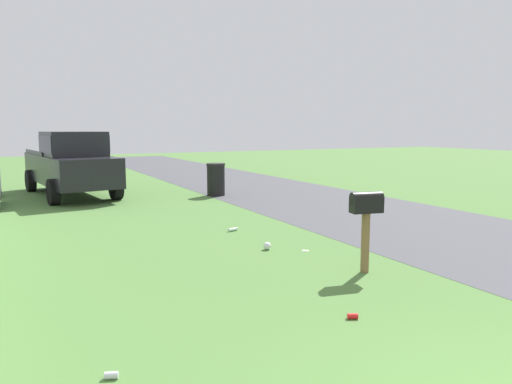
# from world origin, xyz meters

# --- Properties ---
(road_asphalt) EXTENTS (60.00, 5.03, 0.01)m
(road_asphalt) POSITION_xyz_m (6.00, -4.72, 0.00)
(road_asphalt) COLOR #47474C
(road_asphalt) RESTS_ON ground
(mailbox) EXTENTS (0.29, 0.52, 1.25)m
(mailbox) POSITION_xyz_m (4.24, -1.31, 1.00)
(mailbox) COLOR brown
(mailbox) RESTS_ON ground
(pickup_truck) EXTENTS (5.60, 2.64, 2.09)m
(pickup_truck) POSITION_xyz_m (15.12, 1.71, 1.10)
(pickup_truck) COLOR black
(pickup_truck) RESTS_ON ground
(trash_bin) EXTENTS (0.61, 0.61, 1.06)m
(trash_bin) POSITION_xyz_m (13.08, -2.49, 0.53)
(trash_bin) COLOR black
(trash_bin) RESTS_ON ground
(litter_can_near_hydrant) EXTENTS (0.10, 0.14, 0.07)m
(litter_can_near_hydrant) POSITION_xyz_m (2.79, 2.75, 0.03)
(litter_can_near_hydrant) COLOR silver
(litter_can_near_hydrant) RESTS_ON ground
(litter_bottle_far_scatter) EXTENTS (0.13, 0.23, 0.07)m
(litter_bottle_far_scatter) POSITION_xyz_m (7.85, -0.72, 0.04)
(litter_bottle_far_scatter) COLOR #B2D8BF
(litter_bottle_far_scatter) RESTS_ON ground
(litter_can_by_mailbox) EXTENTS (0.11, 0.14, 0.07)m
(litter_can_by_mailbox) POSITION_xyz_m (2.88, -0.00, 0.03)
(litter_can_by_mailbox) COLOR red
(litter_can_by_mailbox) RESTS_ON ground
(litter_wrapper_midfield_a) EXTENTS (0.14, 0.15, 0.01)m
(litter_wrapper_midfield_a) POSITION_xyz_m (5.75, -1.21, 0.00)
(litter_wrapper_midfield_a) COLOR silver
(litter_wrapper_midfield_a) RESTS_ON ground
(litter_bag_midfield_b) EXTENTS (0.14, 0.14, 0.14)m
(litter_bag_midfield_b) POSITION_xyz_m (6.13, -0.64, 0.07)
(litter_bag_midfield_b) COLOR silver
(litter_bag_midfield_b) RESTS_ON ground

